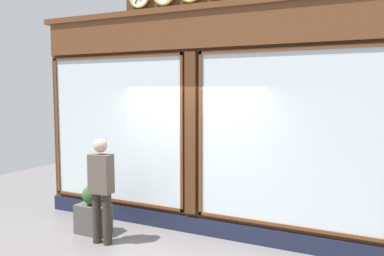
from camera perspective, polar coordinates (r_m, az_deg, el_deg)
name	(u,v)px	position (r m, az deg, el deg)	size (l,w,h in m)	color
shop_facade	(195,119)	(6.77, 0.48, 1.31)	(6.39, 0.42, 4.37)	#4C2B16
pedestrian	(101,186)	(6.49, -12.89, -8.16)	(0.37, 0.24, 1.69)	#312A24
planter_box	(93,219)	(7.16, -14.00, -12.55)	(0.56, 0.36, 0.50)	#4C4742
planter_shrub	(93,195)	(7.04, -14.08, -9.27)	(0.35, 0.35, 0.35)	#285623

